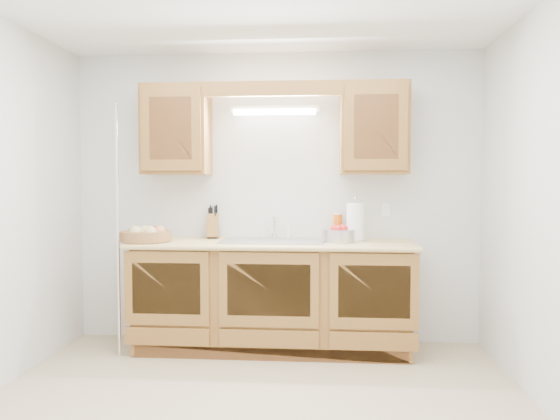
# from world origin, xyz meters

# --- Properties ---
(room) EXTENTS (3.52, 3.50, 2.50)m
(room) POSITION_xyz_m (0.00, 0.00, 1.25)
(room) COLOR #BFAE8A
(room) RESTS_ON ground
(base_cabinets) EXTENTS (2.20, 0.60, 0.86)m
(base_cabinets) POSITION_xyz_m (0.00, 1.20, 0.44)
(base_cabinets) COLOR #925F2A
(base_cabinets) RESTS_ON ground
(countertop) EXTENTS (2.30, 0.63, 0.04)m
(countertop) POSITION_xyz_m (0.00, 1.19, 0.88)
(countertop) COLOR tan
(countertop) RESTS_ON base_cabinets
(upper_cabinet_left) EXTENTS (0.55, 0.33, 0.75)m
(upper_cabinet_left) POSITION_xyz_m (-0.83, 1.33, 1.83)
(upper_cabinet_left) COLOR #925F2A
(upper_cabinet_left) RESTS_ON room
(upper_cabinet_right) EXTENTS (0.55, 0.33, 0.75)m
(upper_cabinet_right) POSITION_xyz_m (0.83, 1.33, 1.83)
(upper_cabinet_right) COLOR #925F2A
(upper_cabinet_right) RESTS_ON room
(valance) EXTENTS (2.20, 0.05, 0.12)m
(valance) POSITION_xyz_m (0.00, 1.19, 2.14)
(valance) COLOR #925F2A
(valance) RESTS_ON room
(fluorescent_fixture) EXTENTS (0.76, 0.08, 0.08)m
(fluorescent_fixture) POSITION_xyz_m (0.00, 1.42, 2.00)
(fluorescent_fixture) COLOR white
(fluorescent_fixture) RESTS_ON room
(sink) EXTENTS (0.84, 0.46, 0.36)m
(sink) POSITION_xyz_m (0.00, 1.21, 0.83)
(sink) COLOR #9E9EA3
(sink) RESTS_ON countertop
(wire_shelf_pole) EXTENTS (0.03, 0.03, 2.00)m
(wire_shelf_pole) POSITION_xyz_m (-1.20, 0.94, 1.00)
(wire_shelf_pole) COLOR silver
(wire_shelf_pole) RESTS_ON ground
(outlet_plate) EXTENTS (0.08, 0.01, 0.12)m
(outlet_plate) POSITION_xyz_m (0.95, 1.49, 1.15)
(outlet_plate) COLOR white
(outlet_plate) RESTS_ON room
(fruit_basket) EXTENTS (0.53, 0.53, 0.13)m
(fruit_basket) POSITION_xyz_m (-1.03, 1.10, 0.96)
(fruit_basket) COLOR #A06D40
(fruit_basket) RESTS_ON countertop
(knife_block) EXTENTS (0.13, 0.19, 0.30)m
(knife_block) POSITION_xyz_m (-0.54, 1.42, 1.01)
(knife_block) COLOR #925F2A
(knife_block) RESTS_ON countertop
(orange_canister) EXTENTS (0.09, 0.09, 0.22)m
(orange_canister) POSITION_xyz_m (0.54, 1.44, 1.01)
(orange_canister) COLOR #D5560B
(orange_canister) RESTS_ON countertop
(soap_bottle) EXTENTS (0.09, 0.10, 0.19)m
(soap_bottle) POSITION_xyz_m (-0.54, 1.43, 0.99)
(soap_bottle) COLOR blue
(soap_bottle) RESTS_ON countertop
(sponge) EXTENTS (0.11, 0.09, 0.02)m
(sponge) POSITION_xyz_m (-0.54, 1.44, 0.91)
(sponge) COLOR #CC333F
(sponge) RESTS_ON countertop
(paper_towel) EXTENTS (0.18, 0.18, 0.37)m
(paper_towel) POSITION_xyz_m (0.68, 1.27, 1.05)
(paper_towel) COLOR silver
(paper_towel) RESTS_ON countertop
(apple_bowl) EXTENTS (0.35, 0.35, 0.14)m
(apple_bowl) POSITION_xyz_m (0.54, 1.21, 0.96)
(apple_bowl) COLOR silver
(apple_bowl) RESTS_ON countertop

